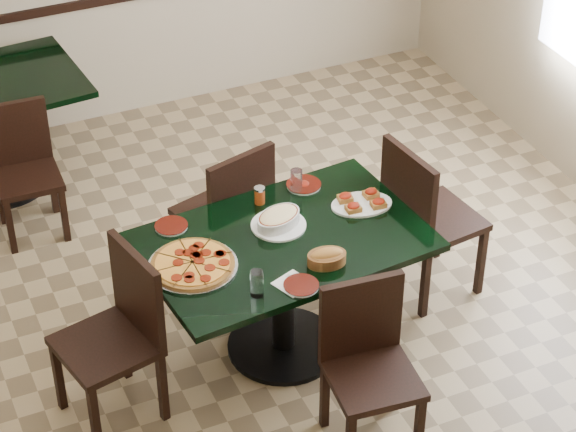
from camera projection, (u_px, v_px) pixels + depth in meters
name	position (u px, v px, depth m)	size (l,w,h in m)	color
floor	(267.00, 344.00, 6.20)	(5.50, 5.50, 0.00)	#8F7852
main_table	(283.00, 266.00, 5.84)	(1.52, 1.06, 0.75)	black
chair_far	(230.00, 210.00, 6.32)	(0.55, 0.55, 0.95)	black
chair_near	(367.00, 357.00, 5.39)	(0.45, 0.45, 0.89)	black
chair_right	(423.00, 213.00, 6.25)	(0.52, 0.52, 0.99)	black
chair_left	(120.00, 327.00, 5.51)	(0.53, 0.53, 0.95)	black
back_chair_near	(24.00, 163.00, 6.83)	(0.40, 0.40, 0.84)	black
pepperoni_pizza	(193.00, 264.00, 5.54)	(0.45, 0.45, 0.04)	silver
lasagna_casserole	(278.00, 219.00, 5.80)	(0.30, 0.29, 0.09)	silver
bread_basket	(327.00, 257.00, 5.55)	(0.22, 0.16, 0.09)	brown
bruschetta_platter	(362.00, 202.00, 5.96)	(0.37, 0.28, 0.05)	silver
side_plate_near	(301.00, 286.00, 5.42)	(0.17, 0.17, 0.02)	silver
side_plate_far_r	(304.00, 185.00, 6.12)	(0.19, 0.19, 0.03)	silver
side_plate_far_l	(171.00, 226.00, 5.81)	(0.17, 0.17, 0.02)	silver
napkin_setting	(293.00, 283.00, 5.44)	(0.20, 0.20, 0.01)	white
water_glass_a	(296.00, 181.00, 6.04)	(0.06, 0.06, 0.14)	white
water_glass_b	(257.00, 283.00, 5.33)	(0.07, 0.07, 0.14)	white
pepper_shaker	(260.00, 195.00, 5.96)	(0.06, 0.06, 0.10)	#AC4912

